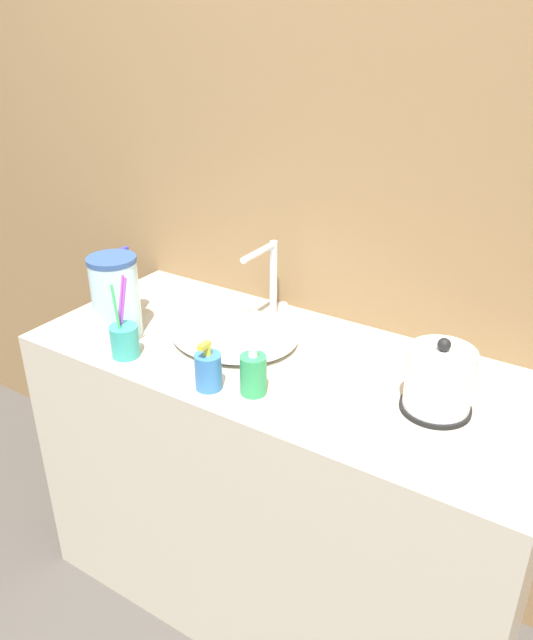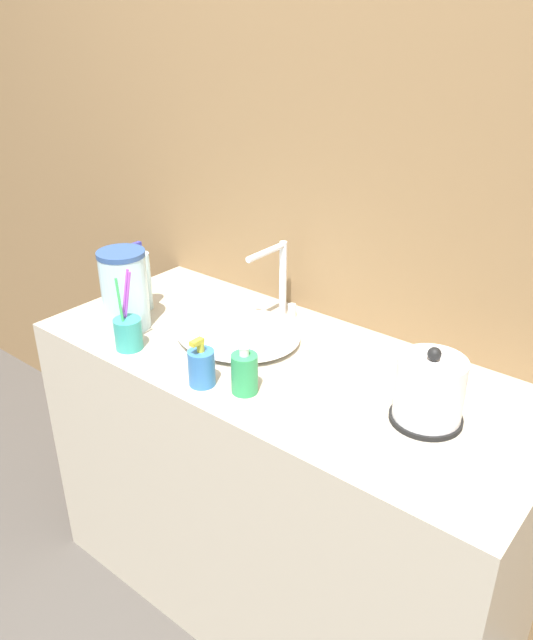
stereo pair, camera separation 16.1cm
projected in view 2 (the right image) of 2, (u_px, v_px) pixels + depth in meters
wall_back at (356, 170)px, 1.65m from camera, size 6.00×0.04×2.60m
vanity_counter at (280, 487)px, 1.82m from camera, size 1.38×0.59×0.86m
sink_basin at (237, 332)px, 1.73m from camera, size 0.36×0.32×0.04m
faucet at (280, 276)px, 1.80m from camera, size 0.06×0.17×0.23m
electric_kettle at (429, 393)px, 1.36m from camera, size 0.16×0.16×0.18m
toothbrush_cup at (128, 332)px, 1.66m from camera, size 0.07×0.07×0.22m
lotion_bottle at (202, 367)px, 1.50m from camera, size 0.07×0.07×0.13m
shampoo_bottle at (142, 281)px, 1.87m from camera, size 0.05×0.05×0.21m
mouthwash_bottle at (245, 372)px, 1.47m from camera, size 0.06×0.06×0.14m
water_pitcher at (125, 290)px, 1.75m from camera, size 0.13×0.13×0.23m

